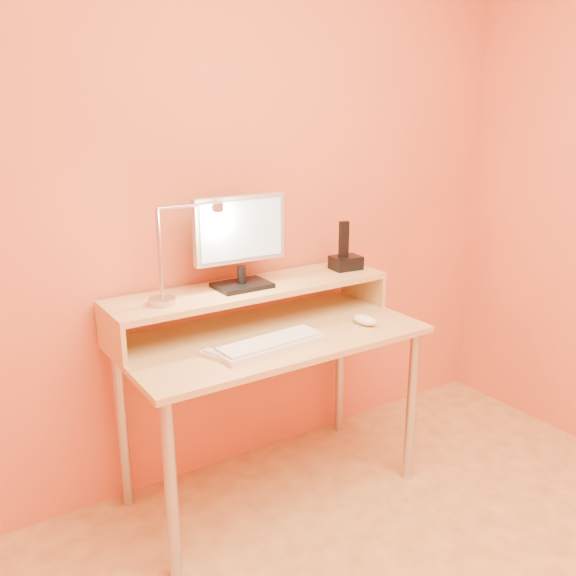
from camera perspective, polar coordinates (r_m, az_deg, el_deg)
wall_back at (r=2.54m, az=-5.52°, el=9.15°), size 3.00×0.04×2.50m
desk_leg_fl at (r=2.16m, az=-10.97°, el=-18.41°), size 0.04×0.04×0.69m
desk_leg_fr at (r=2.69m, az=11.59°, el=-10.94°), size 0.04×0.04×0.69m
desk_leg_bl at (r=2.56m, az=-15.38°, el=-12.68°), size 0.04×0.04×0.69m
desk_leg_br at (r=3.03m, az=4.92°, el=-7.44°), size 0.04×0.04×0.69m
desk_lower at (r=2.41m, az=-1.59°, el=-4.57°), size 1.20×0.60×0.02m
shelf_riser_left at (r=2.28m, az=-16.40°, el=-4.29°), size 0.02×0.30×0.14m
shelf_riser_right at (r=2.83m, az=7.04°, el=0.26°), size 0.02×0.30×0.14m
desk_shelf at (r=2.48m, az=-3.44°, el=-0.06°), size 1.20×0.30×0.02m
monitor_foot at (r=2.45m, az=-4.36°, el=0.26°), size 0.22×0.16×0.02m
monitor_neck at (r=2.44m, az=-4.38°, el=1.25°), size 0.04×0.04×0.07m
monitor_panel at (r=2.40m, az=-4.60°, el=5.56°), size 0.39×0.05×0.26m
monitor_back at (r=2.43m, az=-4.86°, el=5.65°), size 0.35×0.02×0.23m
monitor_screen at (r=2.39m, az=-4.38°, el=5.49°), size 0.35×0.01×0.23m
lamp_base at (r=2.28m, az=-11.78°, el=-1.20°), size 0.10×0.10×0.02m
lamp_post at (r=2.23m, az=-12.05°, el=3.14°), size 0.01×0.01×0.33m
lamp_arm at (r=2.25m, az=-9.43°, el=7.65°), size 0.24×0.01×0.01m
lamp_head at (r=2.30m, az=-6.67°, el=7.59°), size 0.04×0.04×0.03m
lamp_bulb at (r=2.30m, az=-6.65°, el=7.19°), size 0.03×0.03×0.00m
phone_dock at (r=2.73m, az=5.48°, el=2.40°), size 0.14×0.11×0.06m
phone_handset at (r=2.70m, az=5.30°, el=4.62°), size 0.04×0.03×0.16m
phone_led at (r=2.72m, az=6.89°, el=2.30°), size 0.01×0.00×0.04m
keyboard at (r=2.25m, az=-1.67°, el=-5.42°), size 0.44×0.17×0.02m
mouse at (r=2.51m, az=7.28°, el=-3.00°), size 0.08×0.13×0.04m
remote_control at (r=2.17m, az=-6.36°, el=-6.48°), size 0.11×0.17×0.02m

